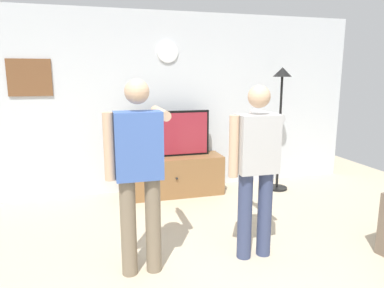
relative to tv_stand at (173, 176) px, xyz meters
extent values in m
cube|color=silver|center=(-0.13, 0.35, 1.06)|extent=(6.40, 0.10, 2.70)
cube|color=olive|center=(0.00, 0.00, 0.00)|extent=(1.48, 0.49, 0.58)
sphere|color=black|center=(0.00, -0.26, 0.03)|extent=(0.04, 0.04, 0.04)
cube|color=black|center=(0.00, 0.05, 0.63)|extent=(1.13, 0.06, 0.68)
cube|color=maroon|center=(0.00, 0.02, 0.63)|extent=(1.07, 0.01, 0.62)
cylinder|color=white|center=(0.00, 0.29, 1.82)|extent=(0.32, 0.03, 0.32)
cube|color=brown|center=(-1.91, 0.30, 1.45)|extent=(0.57, 0.04, 0.50)
cylinder|color=black|center=(1.64, -0.19, -0.28)|extent=(0.32, 0.32, 0.03)
cylinder|color=black|center=(1.64, -0.19, 0.60)|extent=(0.04, 0.04, 1.72)
cone|color=black|center=(1.64, -0.19, 1.53)|extent=(0.28, 0.28, 0.14)
cylinder|color=#7A6B56|center=(-0.85, -2.00, 0.16)|extent=(0.14, 0.14, 0.89)
cylinder|color=#7A6B56|center=(-0.62, -2.00, 0.16)|extent=(0.14, 0.14, 0.89)
cube|color=#3F60AD|center=(-0.73, -2.00, 0.89)|extent=(0.40, 0.22, 0.58)
sphere|color=tan|center=(-0.73, -2.00, 1.35)|extent=(0.21, 0.21, 0.21)
cylinder|color=tan|center=(-0.98, -2.00, 0.90)|extent=(0.09, 0.09, 0.58)
cylinder|color=tan|center=(-0.49, -1.71, 1.14)|extent=(0.09, 0.58, 0.09)
cube|color=white|center=(-0.49, -1.39, 1.14)|extent=(0.04, 0.12, 0.04)
cylinder|color=#384266|center=(0.27, -2.01, 0.14)|extent=(0.14, 0.14, 0.87)
cylinder|color=#384266|center=(0.48, -2.01, 0.14)|extent=(0.14, 0.14, 0.87)
cube|color=#B7B7B7|center=(0.38, -2.01, 0.85)|extent=(0.39, 0.22, 0.55)
sphere|color=tan|center=(0.38, -2.01, 1.29)|extent=(0.21, 0.21, 0.21)
cylinder|color=tan|center=(0.14, -2.01, 0.84)|extent=(0.09, 0.09, 0.58)
cylinder|color=#B7B7B7|center=(0.62, -1.72, 1.08)|extent=(0.09, 0.58, 0.09)
cube|color=white|center=(0.62, -1.40, 1.08)|extent=(0.04, 0.12, 0.04)
camera|label=1|loc=(-1.08, -4.95, 1.49)|focal=32.70mm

